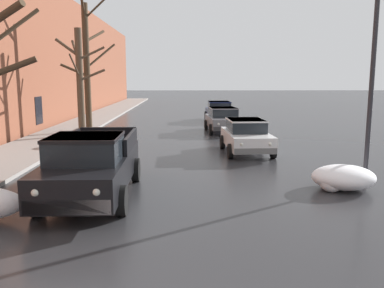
{
  "coord_description": "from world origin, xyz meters",
  "views": [
    {
      "loc": [
        0.05,
        -2.36,
        3.15
      ],
      "look_at": [
        0.31,
        11.66,
        0.85
      ],
      "focal_mm": 37.97,
      "sensor_mm": 36.0,
      "label": 1
    }
  ],
  "objects_px": {
    "bare_tree_far_down_block": "(87,65)",
    "bare_tree_mid_block": "(80,80)",
    "pickup_truck_black_approaching_near_lane": "(92,165)",
    "sedan_darkblue_parked_far_down_block": "(219,111)",
    "street_lamp_post": "(372,72)",
    "sedan_grey_parked_kerbside_mid": "(223,119)",
    "sedan_white_parked_kerbside_close": "(246,135)"
  },
  "relations": [
    {
      "from": "bare_tree_far_down_block",
      "to": "bare_tree_mid_block",
      "type": "bearing_deg",
      "value": -91.03
    },
    {
      "from": "pickup_truck_black_approaching_near_lane",
      "to": "sedan_darkblue_parked_far_down_block",
      "type": "bearing_deg",
      "value": 75.48
    },
    {
      "from": "bare_tree_far_down_block",
      "to": "sedan_darkblue_parked_far_down_block",
      "type": "relative_size",
      "value": 1.8
    },
    {
      "from": "sedan_darkblue_parked_far_down_block",
      "to": "street_lamp_post",
      "type": "bearing_deg",
      "value": -80.8
    },
    {
      "from": "sedan_grey_parked_kerbside_mid",
      "to": "street_lamp_post",
      "type": "xyz_separation_m",
      "value": [
        3.18,
        -11.9,
        2.56
      ]
    },
    {
      "from": "street_lamp_post",
      "to": "bare_tree_far_down_block",
      "type": "bearing_deg",
      "value": 133.73
    },
    {
      "from": "sedan_white_parked_kerbside_close",
      "to": "street_lamp_post",
      "type": "height_order",
      "value": "street_lamp_post"
    },
    {
      "from": "bare_tree_far_down_block",
      "to": "pickup_truck_black_approaching_near_lane",
      "type": "height_order",
      "value": "bare_tree_far_down_block"
    },
    {
      "from": "bare_tree_mid_block",
      "to": "sedan_white_parked_kerbside_close",
      "type": "relative_size",
      "value": 1.45
    },
    {
      "from": "bare_tree_mid_block",
      "to": "street_lamp_post",
      "type": "bearing_deg",
      "value": -41.74
    },
    {
      "from": "bare_tree_mid_block",
      "to": "sedan_darkblue_parked_far_down_block",
      "type": "xyz_separation_m",
      "value": [
        8.03,
        8.17,
        -2.28
      ]
    },
    {
      "from": "sedan_white_parked_kerbside_close",
      "to": "sedan_darkblue_parked_far_down_block",
      "type": "xyz_separation_m",
      "value": [
        -0.04,
        12.88,
        0.0
      ]
    },
    {
      "from": "bare_tree_mid_block",
      "to": "sedan_white_parked_kerbside_close",
      "type": "height_order",
      "value": "bare_tree_mid_block"
    },
    {
      "from": "sedan_white_parked_kerbside_close",
      "to": "bare_tree_mid_block",
      "type": "bearing_deg",
      "value": 149.72
    },
    {
      "from": "sedan_white_parked_kerbside_close",
      "to": "sedan_grey_parked_kerbside_mid",
      "type": "relative_size",
      "value": 0.96
    },
    {
      "from": "bare_tree_mid_block",
      "to": "sedan_grey_parked_kerbside_mid",
      "type": "relative_size",
      "value": 1.39
    },
    {
      "from": "sedan_white_parked_kerbside_close",
      "to": "sedan_darkblue_parked_far_down_block",
      "type": "relative_size",
      "value": 0.94
    },
    {
      "from": "bare_tree_far_down_block",
      "to": "sedan_darkblue_parked_far_down_block",
      "type": "height_order",
      "value": "bare_tree_far_down_block"
    },
    {
      "from": "sedan_white_parked_kerbside_close",
      "to": "sedan_darkblue_parked_far_down_block",
      "type": "distance_m",
      "value": 12.88
    },
    {
      "from": "bare_tree_mid_block",
      "to": "street_lamp_post",
      "type": "xyz_separation_m",
      "value": [
        10.93,
        -9.76,
        0.27
      ]
    },
    {
      "from": "pickup_truck_black_approaching_near_lane",
      "to": "sedan_grey_parked_kerbside_mid",
      "type": "relative_size",
      "value": 1.3
    },
    {
      "from": "bare_tree_far_down_block",
      "to": "street_lamp_post",
      "type": "xyz_separation_m",
      "value": [
        10.9,
        -11.4,
        -0.56
      ]
    },
    {
      "from": "sedan_white_parked_kerbside_close",
      "to": "bare_tree_far_down_block",
      "type": "bearing_deg",
      "value": 141.69
    },
    {
      "from": "pickup_truck_black_approaching_near_lane",
      "to": "sedan_darkblue_parked_far_down_block",
      "type": "height_order",
      "value": "pickup_truck_black_approaching_near_lane"
    },
    {
      "from": "bare_tree_mid_block",
      "to": "street_lamp_post",
      "type": "distance_m",
      "value": 14.66
    },
    {
      "from": "bare_tree_mid_block",
      "to": "sedan_darkblue_parked_far_down_block",
      "type": "bearing_deg",
      "value": 45.48
    },
    {
      "from": "sedan_grey_parked_kerbside_mid",
      "to": "street_lamp_post",
      "type": "height_order",
      "value": "street_lamp_post"
    },
    {
      "from": "bare_tree_far_down_block",
      "to": "pickup_truck_black_approaching_near_lane",
      "type": "bearing_deg",
      "value": -76.79
    },
    {
      "from": "sedan_white_parked_kerbside_close",
      "to": "street_lamp_post",
      "type": "distance_m",
      "value": 6.34
    },
    {
      "from": "sedan_white_parked_kerbside_close",
      "to": "sedan_grey_parked_kerbside_mid",
      "type": "bearing_deg",
      "value": 92.66
    },
    {
      "from": "sedan_darkblue_parked_far_down_block",
      "to": "bare_tree_mid_block",
      "type": "bearing_deg",
      "value": -134.52
    },
    {
      "from": "bare_tree_far_down_block",
      "to": "sedan_grey_parked_kerbside_mid",
      "type": "distance_m",
      "value": 8.34
    }
  ]
}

